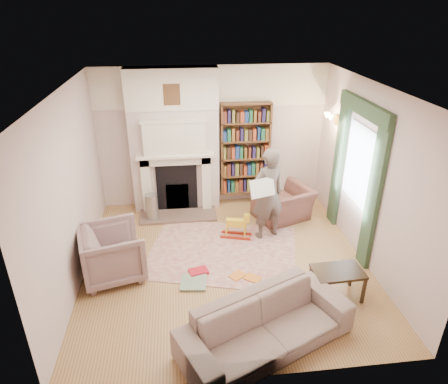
{
  "coord_description": "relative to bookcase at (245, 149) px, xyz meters",
  "views": [
    {
      "loc": [
        -0.67,
        -5.36,
        3.88
      ],
      "look_at": [
        0.0,
        0.25,
        1.15
      ],
      "focal_mm": 32.0,
      "sensor_mm": 36.0,
      "label": 1
    }
  ],
  "objects": [
    {
      "name": "floor",
      "position": [
        -0.65,
        -2.12,
        -1.18
      ],
      "size": [
        4.5,
        4.5,
        0.0
      ],
      "primitive_type": "plane",
      "color": "olive",
      "rests_on": "ground"
    },
    {
      "name": "ceiling",
      "position": [
        -0.65,
        -2.12,
        1.62
      ],
      "size": [
        4.5,
        4.5,
        0.0
      ],
      "primitive_type": "plane",
      "rotation": [
        3.14,
        0.0,
        0.0
      ],
      "color": "white",
      "rests_on": "wall_back"
    },
    {
      "name": "wall_back",
      "position": [
        -0.65,
        0.13,
        0.22
      ],
      "size": [
        4.5,
        0.0,
        4.5
      ],
      "primitive_type": "plane",
      "rotation": [
        1.57,
        0.0,
        0.0
      ],
      "color": "beige",
      "rests_on": "floor"
    },
    {
      "name": "wall_front",
      "position": [
        -0.65,
        -4.37,
        0.22
      ],
      "size": [
        4.5,
        0.0,
        4.5
      ],
      "primitive_type": "plane",
      "rotation": [
        -1.57,
        0.0,
        0.0
      ],
      "color": "beige",
      "rests_on": "floor"
    },
    {
      "name": "wall_left",
      "position": [
        -2.9,
        -2.12,
        0.22
      ],
      "size": [
        0.0,
        4.5,
        4.5
      ],
      "primitive_type": "plane",
      "rotation": [
        1.57,
        0.0,
        1.57
      ],
      "color": "beige",
      "rests_on": "floor"
    },
    {
      "name": "wall_right",
      "position": [
        1.6,
        -2.12,
        0.22
      ],
      "size": [
        0.0,
        4.5,
        4.5
      ],
      "primitive_type": "plane",
      "rotation": [
        1.57,
        0.0,
        -1.57
      ],
      "color": "beige",
      "rests_on": "floor"
    },
    {
      "name": "fireplace",
      "position": [
        -1.4,
        -0.07,
        0.21
      ],
      "size": [
        1.7,
        0.58,
        2.8
      ],
      "color": "beige",
      "rests_on": "floor"
    },
    {
      "name": "bookcase",
      "position": [
        0.0,
        0.0,
        0.0
      ],
      "size": [
        1.0,
        0.24,
        1.85
      ],
      "primitive_type": "cube",
      "color": "brown",
      "rests_on": "floor"
    },
    {
      "name": "window",
      "position": [
        1.58,
        -1.72,
        0.27
      ],
      "size": [
        0.02,
        0.9,
        1.3
      ],
      "primitive_type": "cube",
      "color": "silver",
      "rests_on": "wall_right"
    },
    {
      "name": "curtain_left",
      "position": [
        1.55,
        -2.42,
        0.02
      ],
      "size": [
        0.07,
        0.32,
        2.4
      ],
      "primitive_type": "cube",
      "color": "#30482E",
      "rests_on": "floor"
    },
    {
      "name": "curtain_right",
      "position": [
        1.55,
        -1.02,
        0.02
      ],
      "size": [
        0.07,
        0.32,
        2.4
      ],
      "primitive_type": "cube",
      "color": "#30482E",
      "rests_on": "floor"
    },
    {
      "name": "pelmet",
      "position": [
        1.54,
        -1.72,
        1.2
      ],
      "size": [
        0.09,
        1.7,
        0.24
      ],
      "primitive_type": "cube",
      "color": "#30482E",
      "rests_on": "wall_right"
    },
    {
      "name": "wall_sconce",
      "position": [
        1.38,
        -0.62,
        0.72
      ],
      "size": [
        0.2,
        0.24,
        0.24
      ],
      "primitive_type": null,
      "color": "gold",
      "rests_on": "wall_right"
    },
    {
      "name": "rug",
      "position": [
        -0.67,
        -1.84,
        -1.17
      ],
      "size": [
        2.85,
        2.45,
        0.01
      ],
      "primitive_type": "cube",
      "rotation": [
        0.0,
        0.0,
        -0.26
      ],
      "color": "beige",
      "rests_on": "floor"
    },
    {
      "name": "armchair_reading",
      "position": [
        0.62,
        -0.81,
        -0.85
      ],
      "size": [
        1.24,
        1.17,
        0.65
      ],
      "primitive_type": "imported",
      "rotation": [
        0.0,
        0.0,
        3.5
      ],
      "color": "#53342C",
      "rests_on": "floor"
    },
    {
      "name": "armchair_left",
      "position": [
        -2.4,
        -2.27,
        -0.76
      ],
      "size": [
        1.11,
        1.09,
        0.83
      ],
      "primitive_type": "imported",
      "rotation": [
        0.0,
        0.0,
        1.84
      ],
      "color": "gray",
      "rests_on": "floor"
    },
    {
      "name": "sofa",
      "position": [
        -0.38,
        -3.92,
        -0.86
      ],
      "size": [
        2.33,
        1.68,
        0.63
      ],
      "primitive_type": "imported",
      "rotation": [
        0.0,
        0.0,
        0.43
      ],
      "color": "#A29785",
      "rests_on": "floor"
    },
    {
      "name": "man_reading",
      "position": [
        0.17,
        -1.41,
        -0.33
      ],
      "size": [
        0.71,
        0.58,
        1.68
      ],
      "primitive_type": "imported",
      "rotation": [
        0.0,
        0.0,
        3.46
      ],
      "color": "#584D46",
      "rests_on": "floor"
    },
    {
      "name": "newspaper",
      "position": [
        0.02,
        -1.61,
        -0.11
      ],
      "size": [
        0.46,
        0.26,
        0.3
      ],
      "primitive_type": "cube",
      "rotation": [
        -0.35,
        0.0,
        0.32
      ],
      "color": "white",
      "rests_on": "man_reading"
    },
    {
      "name": "coffee_table",
      "position": [
        0.82,
        -3.14,
        -0.95
      ],
      "size": [
        0.72,
        0.48,
        0.45
      ],
      "primitive_type": null,
      "rotation": [
        0.0,
        0.0,
        0.04
      ],
      "color": "#332211",
      "rests_on": "floor"
    },
    {
      "name": "paraffin_heater",
      "position": [
        -1.89,
        -0.59,
        -0.9
      ],
      "size": [
        0.28,
        0.28,
        0.55
      ],
      "primitive_type": "cylinder",
      "rotation": [
        0.0,
        0.0,
        -0.19
      ],
      "color": "#94989B",
      "rests_on": "floor"
    },
    {
      "name": "rocking_horse",
      "position": [
        -0.38,
        -1.39,
        -0.93
      ],
      "size": [
        0.59,
        0.36,
        0.48
      ],
      "primitive_type": null,
      "rotation": [
        0.0,
        0.0,
        -0.28
      ],
      "color": "yellow",
      "rests_on": "rug"
    },
    {
      "name": "board_game",
      "position": [
        -1.2,
        -2.63,
        -1.15
      ],
      "size": [
        0.43,
        0.43,
        0.03
      ],
      "primitive_type": "cube",
      "rotation": [
        0.0,
        0.0,
        -0.12
      ],
      "color": "gold",
      "rests_on": "rug"
    },
    {
      "name": "game_box_lid",
      "position": [
        -1.12,
        -2.38,
        -1.14
      ],
      "size": [
        0.33,
        0.26,
        0.05
      ],
      "primitive_type": "cube",
      "rotation": [
        0.0,
        0.0,
        0.25
      ],
      "color": "red",
      "rests_on": "rug"
    },
    {
      "name": "comic_annuals",
      "position": [
        -0.4,
        -2.58,
        -1.16
      ],
      "size": [
        0.52,
        0.38,
        0.02
      ],
      "color": "red",
      "rests_on": "rug"
    }
  ]
}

